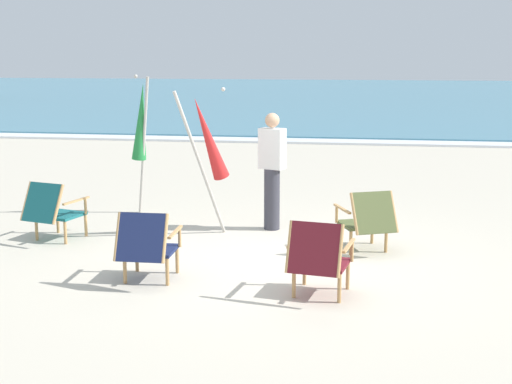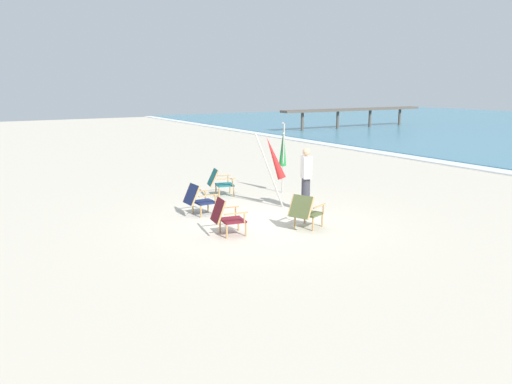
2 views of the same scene
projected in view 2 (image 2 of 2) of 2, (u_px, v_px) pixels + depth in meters
The scene contains 9 objects.
ground_plane at pixel (261, 222), 11.86m from camera, with size 80.00×80.00×0.00m, color beige.
beach_chair_front_left at pixel (226, 216), 10.72m from camera, with size 0.68×0.77×0.82m.
beach_chair_mid_center at pixel (199, 199), 12.37m from camera, with size 0.60×0.73×0.80m.
beach_chair_back_left at pixel (219, 181), 14.56m from camera, with size 0.74×0.85×0.80m.
beach_chair_front_right at pixel (305, 210), 11.20m from camera, with size 0.82×0.91×0.79m.
umbrella_furled_green at pixel (283, 147), 14.71m from camera, with size 0.41×0.34×2.12m.
umbrella_furled_red at pixel (274, 158), 13.06m from camera, with size 0.68×0.70×1.99m.
person_near_chairs at pixel (306, 179), 12.72m from camera, with size 0.39×0.30×1.63m.
pier_distant at pixel (354, 111), 36.55m from camera, with size 0.90×12.62×1.51m.
Camera 2 is at (9.72, -6.05, 3.19)m, focal length 35.00 mm.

